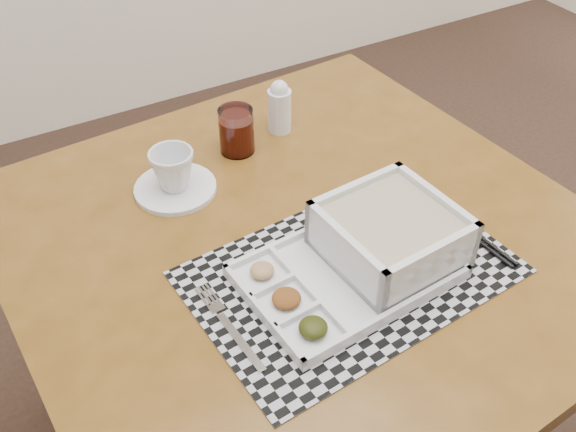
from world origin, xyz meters
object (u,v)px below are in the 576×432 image
object	(u,v)px
serving_tray	(379,246)
creamer_bottle	(279,107)
dining_table	(302,262)
juice_glass	(237,132)
cup	(173,170)

from	to	relation	value
serving_tray	creamer_bottle	size ratio (longest dim) A/B	3.09
dining_table	juice_glass	distance (m)	0.29
dining_table	creamer_bottle	xyz separation A→B (m)	(0.12, 0.29, 0.13)
juice_glass	creamer_bottle	distance (m)	0.11
creamer_bottle	serving_tray	bearing A→B (deg)	-97.25
serving_tray	cup	world-z (taller)	serving_tray
cup	creamer_bottle	world-z (taller)	creamer_bottle
serving_tray	creamer_bottle	xyz separation A→B (m)	(0.05, 0.42, 0.01)
dining_table	juice_glass	bearing A→B (deg)	87.83
cup	juice_glass	bearing A→B (deg)	13.66
cup	juice_glass	size ratio (longest dim) A/B	0.88
juice_glass	creamer_bottle	xyz separation A→B (m)	(0.11, 0.02, 0.01)
cup	serving_tray	bearing A→B (deg)	-64.91
dining_table	cup	xyz separation A→B (m)	(-0.14, 0.21, 0.12)
dining_table	juice_glass	size ratio (longest dim) A/B	10.93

